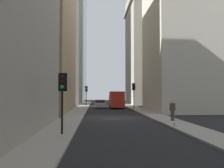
# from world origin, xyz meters

# --- Properties ---
(ground_plane) EXTENTS (135.00, 135.00, 0.00)m
(ground_plane) POSITION_xyz_m (0.00, 0.00, 0.00)
(ground_plane) COLOR black
(sidewalk_right) EXTENTS (90.00, 2.20, 0.14)m
(sidewalk_right) POSITION_xyz_m (0.00, 4.50, 0.07)
(sidewalk_right) COLOR gray
(sidewalk_right) RESTS_ON ground_plane
(sidewalk_left) EXTENTS (90.00, 2.20, 0.14)m
(sidewalk_left) POSITION_xyz_m (0.00, -4.50, 0.07)
(sidewalk_left) COLOR gray
(sidewalk_left) RESTS_ON ground_plane
(building_left_midfar) EXTENTS (12.19, 10.50, 27.97)m
(building_left_midfar) POSITION_xyz_m (8.76, -10.59, 14.00)
(building_left_midfar) COLOR beige
(building_left_midfar) RESTS_ON ground_plane
(building_left_far) EXTENTS (14.84, 10.50, 25.56)m
(building_left_far) POSITION_xyz_m (31.25, -10.59, 12.79)
(building_left_far) COLOR #A8A091
(building_left_far) RESTS_ON ground_plane
(building_right_far) EXTENTS (13.19, 10.00, 30.21)m
(building_right_far) POSITION_xyz_m (31.33, 10.60, 15.10)
(building_right_far) COLOR gray
(building_right_far) RESTS_ON ground_plane
(building_right_midfar) EXTENTS (16.90, 10.00, 23.38)m
(building_right_midfar) POSITION_xyz_m (8.50, 10.60, 11.69)
(building_right_midfar) COLOR #9E8966
(building_right_midfar) RESTS_ON ground_plane
(delivery_truck) EXTENTS (6.46, 2.25, 2.84)m
(delivery_truck) POSITION_xyz_m (16.58, -1.40, 1.46)
(delivery_truck) COLOR red
(delivery_truck) RESTS_ON ground_plane
(sedan_silver) EXTENTS (4.30, 1.78, 1.42)m
(sedan_silver) POSITION_xyz_m (17.59, 1.40, 0.66)
(sedan_silver) COLOR #B7BABF
(sedan_silver) RESTS_ON ground_plane
(traffic_light_foreground) EXTENTS (0.43, 0.52, 3.63)m
(traffic_light_foreground) POSITION_xyz_m (-10.85, 4.07, 2.80)
(traffic_light_foreground) COLOR black
(traffic_light_foreground) RESTS_ON sidewalk_right
(traffic_light_midblock) EXTENTS (0.43, 0.52, 3.98)m
(traffic_light_midblock) POSITION_xyz_m (12.24, -3.78, 3.06)
(traffic_light_midblock) COLOR black
(traffic_light_midblock) RESTS_ON sidewalk_left
(traffic_light_far_junction) EXTENTS (0.43, 0.52, 3.83)m
(traffic_light_far_junction) POSITION_xyz_m (22.45, 3.98, 2.95)
(traffic_light_far_junction) COLOR black
(traffic_light_far_junction) RESTS_ON sidewalk_right
(pedestrian) EXTENTS (0.26, 0.44, 1.79)m
(pedestrian) POSITION_xyz_m (-4.38, -4.62, 1.12)
(pedestrian) COLOR #473D33
(pedestrian) RESTS_ON sidewalk_left
(discarded_bottle) EXTENTS (0.07, 0.07, 0.27)m
(discarded_bottle) POSITION_xyz_m (-7.89, -3.63, 0.25)
(discarded_bottle) COLOR brown
(discarded_bottle) RESTS_ON sidewalk_left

